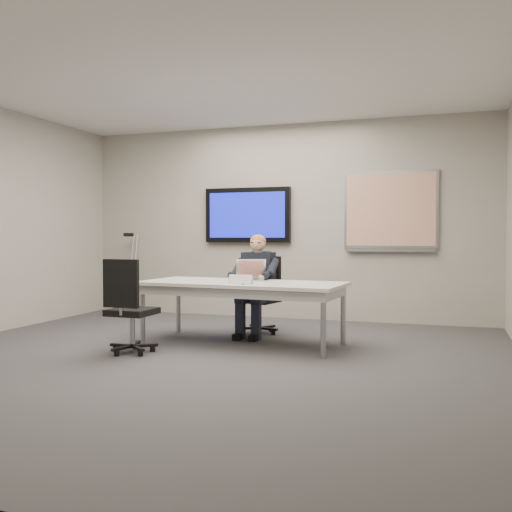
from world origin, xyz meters
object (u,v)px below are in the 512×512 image
(seated_person, at_px, (254,295))
(laptop, at_px, (248,275))
(office_chair_far, at_px, (261,309))
(office_chair_near, at_px, (130,324))
(conference_table, at_px, (242,289))

(seated_person, height_order, laptop, seated_person)
(office_chair_far, distance_m, office_chair_near, 1.82)
(office_chair_near, relative_size, laptop, 2.25)
(conference_table, distance_m, office_chair_near, 1.28)
(office_chair_far, xyz_separation_m, seated_person, (-0.01, -0.23, 0.19))
(conference_table, bearing_deg, office_chair_near, -131.80)
(seated_person, xyz_separation_m, laptop, (0.03, -0.28, 0.26))
(conference_table, height_order, office_chair_near, office_chair_near)
(seated_person, distance_m, laptop, 0.38)
(office_chair_far, bearing_deg, laptop, -75.65)
(conference_table, height_order, laptop, laptop)
(seated_person, bearing_deg, laptop, -81.04)
(seated_person, bearing_deg, office_chair_near, -118.47)
(conference_table, relative_size, office_chair_near, 2.37)
(conference_table, distance_m, laptop, 0.26)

